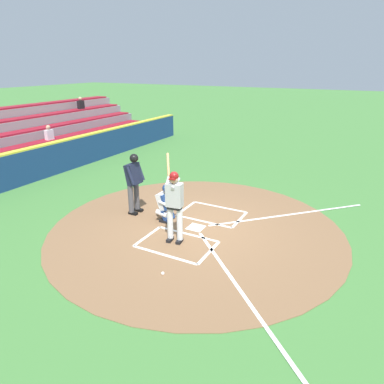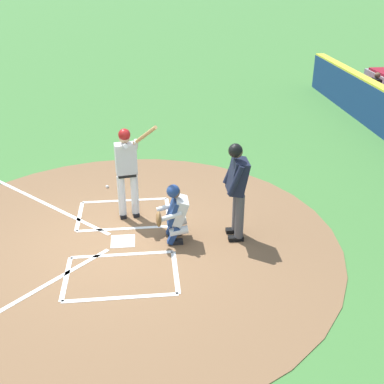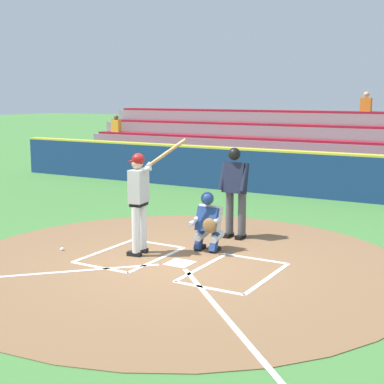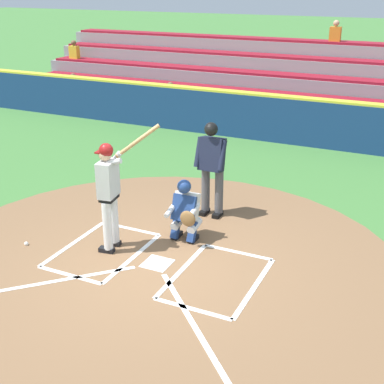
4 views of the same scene
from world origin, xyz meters
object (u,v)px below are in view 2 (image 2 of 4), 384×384
(catcher, at_px, (175,212))
(baseball, at_px, (107,187))
(batter, at_px, (127,167))
(plate_umpire, at_px, (237,185))

(catcher, bearing_deg, baseball, 30.00)
(batter, bearing_deg, baseball, 20.67)
(catcher, relative_size, plate_umpire, 0.61)
(plate_umpire, xyz_separation_m, baseball, (2.38, 2.50, -1.04))
(batter, distance_m, baseball, 1.85)
(batter, relative_size, baseball, 28.76)
(catcher, bearing_deg, plate_umpire, -90.12)
(baseball, bearing_deg, plate_umpire, -133.59)
(batter, xyz_separation_m, baseball, (1.42, 0.54, -1.06))
(baseball, bearing_deg, catcher, -150.00)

